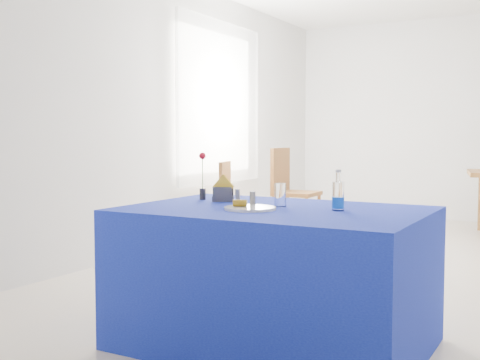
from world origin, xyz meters
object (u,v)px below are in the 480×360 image
chair_win_b (289,186)px  plate (250,208)px  blue_table (274,277)px  water_bottle (338,197)px  chair_win_a (234,196)px

chair_win_b → plate: bearing=-160.0°
blue_table → chair_win_b: chair_win_b is taller
plate → chair_win_b: chair_win_b is taller
water_bottle → chair_win_a: (-2.14, 2.61, -0.32)m
blue_table → chair_win_b: size_ratio=1.56×
plate → chair_win_b: size_ratio=0.27×
blue_table → plate: bearing=-124.2°
plate → water_bottle: water_bottle is taller
plate → blue_table: plate is taller
chair_win_a → chair_win_b: chair_win_b is taller
blue_table → chair_win_a: 3.24m
water_bottle → chair_win_b: (-1.78, 3.25, -0.24)m
blue_table → chair_win_b: 3.64m
plate → water_bottle: (0.42, 0.21, 0.06)m
blue_table → chair_win_b: bearing=113.4°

